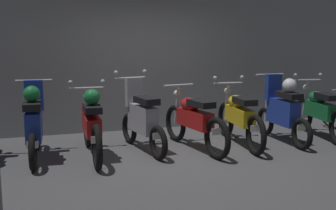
{
  "coord_description": "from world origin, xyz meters",
  "views": [
    {
      "loc": [
        -2.02,
        -5.91,
        1.82
      ],
      "look_at": [
        -0.01,
        0.43,
        0.75
      ],
      "focal_mm": 44.48,
      "sensor_mm": 36.0,
      "label": 1
    }
  ],
  "objects_px": {
    "motorbike_slot_3": "(142,119)",
    "motorbike_slot_5": "(239,117)",
    "motorbike_slot_4": "(194,120)",
    "motorbike_slot_6": "(282,110)",
    "motorbike_slot_2": "(91,124)",
    "motorbike_slot_7": "(320,111)",
    "motorbike_slot_1": "(34,123)"
  },
  "relations": [
    {
      "from": "motorbike_slot_1",
      "to": "motorbike_slot_6",
      "type": "height_order",
      "value": "same"
    },
    {
      "from": "motorbike_slot_1",
      "to": "motorbike_slot_5",
      "type": "xyz_separation_m",
      "value": [
        3.34,
        -0.16,
        -0.07
      ]
    },
    {
      "from": "motorbike_slot_7",
      "to": "motorbike_slot_5",
      "type": "bearing_deg",
      "value": -178.74
    },
    {
      "from": "motorbike_slot_1",
      "to": "motorbike_slot_6",
      "type": "distance_m",
      "value": 4.18
    },
    {
      "from": "motorbike_slot_2",
      "to": "motorbike_slot_3",
      "type": "height_order",
      "value": "motorbike_slot_3"
    },
    {
      "from": "motorbike_slot_6",
      "to": "motorbike_slot_1",
      "type": "bearing_deg",
      "value": 177.55
    },
    {
      "from": "motorbike_slot_2",
      "to": "motorbike_slot_6",
      "type": "relative_size",
      "value": 1.16
    },
    {
      "from": "motorbike_slot_4",
      "to": "motorbike_slot_2",
      "type": "bearing_deg",
      "value": 178.74
    },
    {
      "from": "motorbike_slot_3",
      "to": "motorbike_slot_1",
      "type": "bearing_deg",
      "value": 179.69
    },
    {
      "from": "motorbike_slot_2",
      "to": "motorbike_slot_5",
      "type": "distance_m",
      "value": 2.51
    },
    {
      "from": "motorbike_slot_2",
      "to": "motorbike_slot_4",
      "type": "bearing_deg",
      "value": -1.26
    },
    {
      "from": "motorbike_slot_1",
      "to": "motorbike_slot_4",
      "type": "height_order",
      "value": "motorbike_slot_1"
    },
    {
      "from": "motorbike_slot_1",
      "to": "motorbike_slot_3",
      "type": "bearing_deg",
      "value": -0.31
    },
    {
      "from": "motorbike_slot_5",
      "to": "motorbike_slot_4",
      "type": "bearing_deg",
      "value": -177.48
    },
    {
      "from": "motorbike_slot_4",
      "to": "motorbike_slot_7",
      "type": "bearing_deg",
      "value": 1.68
    },
    {
      "from": "motorbike_slot_2",
      "to": "motorbike_slot_3",
      "type": "distance_m",
      "value": 0.84
    },
    {
      "from": "motorbike_slot_3",
      "to": "motorbike_slot_5",
      "type": "height_order",
      "value": "motorbike_slot_3"
    },
    {
      "from": "motorbike_slot_2",
      "to": "motorbike_slot_5",
      "type": "relative_size",
      "value": 1.0
    },
    {
      "from": "motorbike_slot_5",
      "to": "motorbike_slot_7",
      "type": "relative_size",
      "value": 1.0
    },
    {
      "from": "motorbike_slot_3",
      "to": "motorbike_slot_4",
      "type": "relative_size",
      "value": 0.86
    },
    {
      "from": "motorbike_slot_2",
      "to": "motorbike_slot_3",
      "type": "xyz_separation_m",
      "value": [
        0.83,
        0.15,
        -0.0
      ]
    },
    {
      "from": "motorbike_slot_2",
      "to": "motorbike_slot_5",
      "type": "bearing_deg",
      "value": 0.01
    },
    {
      "from": "motorbike_slot_5",
      "to": "motorbike_slot_6",
      "type": "height_order",
      "value": "motorbike_slot_6"
    },
    {
      "from": "motorbike_slot_2",
      "to": "motorbike_slot_5",
      "type": "xyz_separation_m",
      "value": [
        2.51,
        0.0,
        -0.04
      ]
    },
    {
      "from": "motorbike_slot_3",
      "to": "motorbike_slot_7",
      "type": "relative_size",
      "value": 0.86
    },
    {
      "from": "motorbike_slot_1",
      "to": "motorbike_slot_4",
      "type": "relative_size",
      "value": 0.87
    },
    {
      "from": "motorbike_slot_4",
      "to": "motorbike_slot_6",
      "type": "relative_size",
      "value": 1.15
    },
    {
      "from": "motorbike_slot_1",
      "to": "motorbike_slot_4",
      "type": "bearing_deg",
      "value": -4.48
    },
    {
      "from": "motorbike_slot_3",
      "to": "motorbike_slot_4",
      "type": "xyz_separation_m",
      "value": [
        0.84,
        -0.19,
        -0.04
      ]
    },
    {
      "from": "motorbike_slot_3",
      "to": "motorbike_slot_6",
      "type": "distance_m",
      "value": 2.52
    },
    {
      "from": "motorbike_slot_4",
      "to": "motorbike_slot_1",
      "type": "bearing_deg",
      "value": 175.52
    },
    {
      "from": "motorbike_slot_3",
      "to": "motorbike_slot_7",
      "type": "xyz_separation_m",
      "value": [
        3.35,
        -0.11,
        -0.04
      ]
    }
  ]
}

